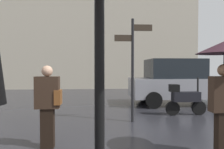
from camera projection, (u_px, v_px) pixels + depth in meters
name	position (u px, v px, depth m)	size (l,w,h in m)	color
pedestrian_with_umbrella	(224.00, 67.00, 3.66)	(0.94, 0.94, 1.99)	black
pedestrian_with_bag	(48.00, 101.00, 4.06)	(0.49, 0.24, 1.58)	black
parked_scooter	(185.00, 98.00, 6.93)	(1.34, 0.32, 1.23)	black
parked_car_left	(177.00, 82.00, 9.09)	(4.09, 2.00, 1.93)	gray
street_signpost	(133.00, 59.00, 6.04)	(1.08, 0.08, 2.94)	black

